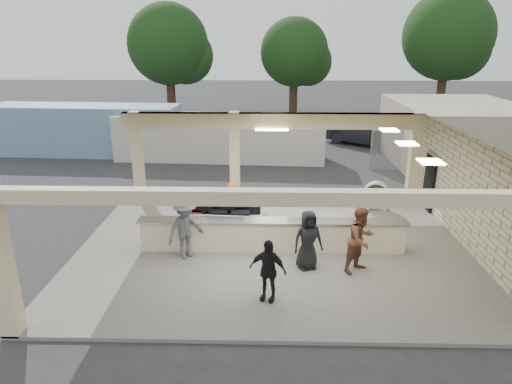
{
  "coord_description": "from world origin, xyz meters",
  "views": [
    {
      "loc": [
        -0.17,
        -13.31,
        6.32
      ],
      "look_at": [
        -0.54,
        1.0,
        1.47
      ],
      "focal_mm": 32.0,
      "sensor_mm": 36.0,
      "label": 1
    }
  ],
  "objects_px": {
    "car_dark": "(365,132)",
    "baggage_handler": "(231,206)",
    "car_white_b": "(444,134)",
    "passenger_c": "(185,229)",
    "car_white_a": "(439,141)",
    "passenger_d": "(308,240)",
    "baggage_counter": "(272,235)",
    "container_blue": "(86,130)",
    "passenger_a": "(361,239)",
    "luggage_cart": "(222,211)",
    "container_white": "(220,138)",
    "passenger_b": "(268,270)",
    "drum_fan": "(376,195)"
  },
  "relations": [
    {
      "from": "drum_fan",
      "to": "car_white_b",
      "type": "relative_size",
      "value": 0.22
    },
    {
      "from": "baggage_counter",
      "to": "drum_fan",
      "type": "xyz_separation_m",
      "value": [
        3.97,
        3.61,
        0.1
      ]
    },
    {
      "from": "passenger_a",
      "to": "passenger_d",
      "type": "distance_m",
      "value": 1.45
    },
    {
      "from": "container_blue",
      "to": "car_white_b",
      "type": "bearing_deg",
      "value": 9.06
    },
    {
      "from": "passenger_d",
      "to": "container_white",
      "type": "xyz_separation_m",
      "value": [
        -3.73,
        12.52,
        0.25
      ]
    },
    {
      "from": "passenger_a",
      "to": "container_blue",
      "type": "distance_m",
      "value": 18.91
    },
    {
      "from": "luggage_cart",
      "to": "passenger_d",
      "type": "bearing_deg",
      "value": -37.46
    },
    {
      "from": "car_white_a",
      "to": "car_dark",
      "type": "distance_m",
      "value": 4.35
    },
    {
      "from": "drum_fan",
      "to": "car_dark",
      "type": "xyz_separation_m",
      "value": [
        1.85,
        11.55,
        0.12
      ]
    },
    {
      "from": "baggage_counter",
      "to": "baggage_handler",
      "type": "height_order",
      "value": "baggage_handler"
    },
    {
      "from": "baggage_counter",
      "to": "passenger_a",
      "type": "relative_size",
      "value": 4.31
    },
    {
      "from": "luggage_cart",
      "to": "passenger_c",
      "type": "xyz_separation_m",
      "value": [
        -0.92,
        -1.73,
        0.12
      ]
    },
    {
      "from": "car_white_a",
      "to": "container_blue",
      "type": "bearing_deg",
      "value": 98.28
    },
    {
      "from": "passenger_a",
      "to": "drum_fan",
      "type": "bearing_deg",
      "value": 32.58
    },
    {
      "from": "passenger_c",
      "to": "baggage_handler",
      "type": "bearing_deg",
      "value": 21.05
    },
    {
      "from": "car_white_b",
      "to": "passenger_d",
      "type": "bearing_deg",
      "value": 174.58
    },
    {
      "from": "car_white_b",
      "to": "car_dark",
      "type": "bearing_deg",
      "value": 110.08
    },
    {
      "from": "car_white_b",
      "to": "baggage_counter",
      "type": "bearing_deg",
      "value": 170.04
    },
    {
      "from": "car_white_a",
      "to": "container_white",
      "type": "relative_size",
      "value": 0.47
    },
    {
      "from": "drum_fan",
      "to": "container_white",
      "type": "xyz_separation_m",
      "value": [
        -6.71,
        7.77,
        0.53
      ]
    },
    {
      "from": "drum_fan",
      "to": "passenger_a",
      "type": "bearing_deg",
      "value": -92.22
    },
    {
      "from": "baggage_counter",
      "to": "passenger_c",
      "type": "height_order",
      "value": "passenger_c"
    },
    {
      "from": "passenger_a",
      "to": "passenger_c",
      "type": "relative_size",
      "value": 1.04
    },
    {
      "from": "baggage_counter",
      "to": "container_blue",
      "type": "xyz_separation_m",
      "value": [
        -10.49,
        12.54,
        0.79
      ]
    },
    {
      "from": "passenger_c",
      "to": "car_white_a",
      "type": "height_order",
      "value": "passenger_c"
    },
    {
      "from": "passenger_d",
      "to": "car_white_b",
      "type": "distance_m",
      "value": 18.49
    },
    {
      "from": "passenger_b",
      "to": "car_white_a",
      "type": "relative_size",
      "value": 0.31
    },
    {
      "from": "drum_fan",
      "to": "passenger_c",
      "type": "bearing_deg",
      "value": -132.08
    },
    {
      "from": "passenger_b",
      "to": "car_white_b",
      "type": "relative_size",
      "value": 0.32
    },
    {
      "from": "luggage_cart",
      "to": "passenger_b",
      "type": "bearing_deg",
      "value": -65.59
    },
    {
      "from": "container_blue",
      "to": "baggage_handler",
      "type": "bearing_deg",
      "value": -47.01
    },
    {
      "from": "baggage_handler",
      "to": "baggage_counter",
      "type": "bearing_deg",
      "value": 84.95
    },
    {
      "from": "luggage_cart",
      "to": "baggage_handler",
      "type": "distance_m",
      "value": 0.51
    },
    {
      "from": "baggage_counter",
      "to": "car_white_b",
      "type": "distance_m",
      "value": 18.09
    },
    {
      "from": "passenger_b",
      "to": "luggage_cart",
      "type": "bearing_deg",
      "value": 129.26
    },
    {
      "from": "drum_fan",
      "to": "car_white_a",
      "type": "distance_m",
      "value": 10.99
    },
    {
      "from": "container_white",
      "to": "luggage_cart",
      "type": "bearing_deg",
      "value": -80.46
    },
    {
      "from": "car_dark",
      "to": "baggage_handler",
      "type": "bearing_deg",
      "value": -172.85
    },
    {
      "from": "car_white_a",
      "to": "container_blue",
      "type": "distance_m",
      "value": 20.12
    },
    {
      "from": "passenger_c",
      "to": "car_white_a",
      "type": "bearing_deg",
      "value": 7.21
    },
    {
      "from": "passenger_a",
      "to": "car_white_a",
      "type": "distance_m",
      "value": 16.01
    },
    {
      "from": "passenger_b",
      "to": "car_dark",
      "type": "bearing_deg",
      "value": 90.34
    },
    {
      "from": "container_white",
      "to": "car_white_b",
      "type": "bearing_deg",
      "value": 17.36
    },
    {
      "from": "luggage_cart",
      "to": "car_dark",
      "type": "relative_size",
      "value": 0.54
    },
    {
      "from": "passenger_c",
      "to": "container_blue",
      "type": "relative_size",
      "value": 0.17
    },
    {
      "from": "passenger_a",
      "to": "car_dark",
      "type": "distance_m",
      "value": 16.77
    },
    {
      "from": "luggage_cart",
      "to": "container_blue",
      "type": "xyz_separation_m",
      "value": [
        -8.85,
        11.37,
        0.48
      ]
    },
    {
      "from": "drum_fan",
      "to": "container_white",
      "type": "relative_size",
      "value": 0.1
    },
    {
      "from": "passenger_b",
      "to": "car_white_a",
      "type": "distance_m",
      "value": 18.63
    },
    {
      "from": "luggage_cart",
      "to": "container_blue",
      "type": "distance_m",
      "value": 14.41
    }
  ]
}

